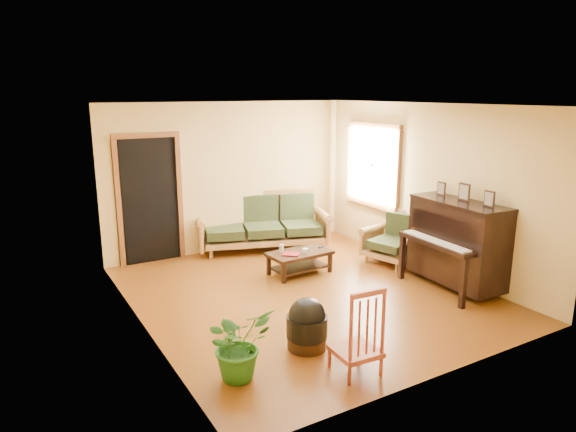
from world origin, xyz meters
TOP-DOWN VIEW (x-y plane):
  - floor at (0.00, 0.00)m, footprint 5.00×5.00m
  - doorway at (-1.45, 2.48)m, footprint 1.08×0.16m
  - window at (2.21, 1.30)m, footprint 0.12×1.36m
  - sofa at (0.45, 2.16)m, footprint 2.49×1.64m
  - coffee_table at (0.35, 0.73)m, footprint 1.00×0.59m
  - armchair at (1.93, 0.39)m, footprint 1.00×1.03m
  - piano at (2.00, -0.88)m, footprint 0.93×1.49m
  - footstool at (-0.83, -1.34)m, footprint 0.59×0.59m
  - red_chair at (-0.68, -2.01)m, footprint 0.47×0.51m
  - leaning_frame at (1.64, 2.34)m, footprint 0.42×0.19m
  - ceramic_crock at (1.81, 2.22)m, footprint 0.24×0.24m
  - potted_plant at (-1.73, -1.51)m, footprint 0.75×0.68m
  - book at (0.09, 0.59)m, footprint 0.30×0.31m
  - candle at (0.10, 0.86)m, footprint 0.08×0.08m
  - glass_jar at (0.40, 0.65)m, footprint 0.13×0.13m
  - remote at (0.78, 0.75)m, footprint 0.15×0.09m

SIDE VIEW (x-z plane):
  - floor at x=0.00m, z-range 0.00..0.00m
  - ceramic_crock at x=1.81m, z-range 0.00..0.25m
  - coffee_table at x=0.35m, z-range 0.00..0.35m
  - footstool at x=-0.83m, z-range 0.00..0.43m
  - leaning_frame at x=1.64m, z-range 0.00..0.54m
  - remote at x=0.78m, z-range 0.35..0.37m
  - potted_plant at x=-1.73m, z-range 0.00..0.73m
  - book at x=0.09m, z-range 0.35..0.38m
  - glass_jar at x=0.40m, z-range 0.35..0.42m
  - candle at x=0.10m, z-range 0.35..0.47m
  - armchair at x=1.93m, z-range 0.00..0.85m
  - red_chair at x=-0.68m, z-range 0.00..0.94m
  - sofa at x=0.45m, z-range 0.00..0.99m
  - piano at x=2.00m, z-range 0.00..1.28m
  - doorway at x=-1.45m, z-range 0.00..2.05m
  - window at x=2.21m, z-range 0.77..2.23m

